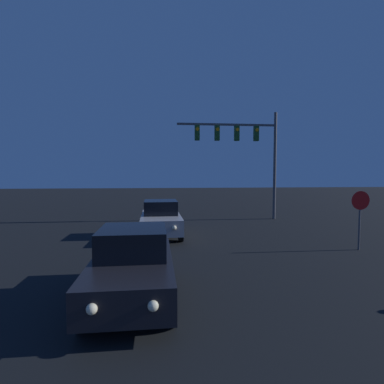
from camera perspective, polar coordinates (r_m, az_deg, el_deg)
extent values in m
cube|color=black|center=(6.97, -11.24, -14.66)|extent=(1.79, 3.84, 0.65)
cube|color=black|center=(6.98, -11.18, -9.21)|extent=(1.49, 1.65, 0.62)
cylinder|color=black|center=(5.97, -4.01, -21.18)|extent=(0.20, 0.65, 0.65)
cylinder|color=black|center=(6.11, -20.08, -20.78)|extent=(0.20, 0.65, 0.65)
cylinder|color=black|center=(8.18, -4.81, -14.24)|extent=(0.20, 0.65, 0.65)
cylinder|color=black|center=(8.28, -16.18, -14.14)|extent=(0.20, 0.65, 0.65)
sphere|color=#F9EFC6|center=(5.12, -7.42, -20.72)|extent=(0.18, 0.18, 0.18)
sphere|color=#F9EFC6|center=(5.22, -18.57, -20.39)|extent=(0.18, 0.18, 0.18)
cube|color=#99999E|center=(13.57, -5.95, -5.66)|extent=(1.82, 3.86, 0.65)
cube|color=black|center=(13.68, -5.99, -2.90)|extent=(1.51, 1.66, 0.62)
cylinder|color=black|center=(12.51, -2.16, -7.96)|extent=(0.21, 0.66, 0.65)
cylinder|color=black|center=(12.48, -9.50, -8.04)|extent=(0.21, 0.66, 0.65)
cylinder|color=black|center=(14.83, -2.97, -6.14)|extent=(0.21, 0.66, 0.65)
cylinder|color=black|center=(14.80, -9.14, -6.20)|extent=(0.21, 0.66, 0.65)
sphere|color=#F9EFC6|center=(11.69, -3.40, -6.83)|extent=(0.18, 0.18, 0.18)
sphere|color=#F9EFC6|center=(11.66, -8.08, -6.88)|extent=(0.18, 0.18, 0.18)
cylinder|color=#4C4C51|center=(19.18, 15.49, 4.77)|extent=(0.18, 0.18, 6.54)
cube|color=#4C4C51|center=(18.54, 6.69, 12.64)|extent=(6.03, 0.12, 0.12)
cube|color=#1E471E|center=(18.93, 12.13, 10.83)|extent=(0.28, 0.28, 0.90)
cylinder|color=orange|center=(18.82, 12.28, 11.50)|extent=(0.20, 0.02, 0.20)
cube|color=#1E471E|center=(18.61, 8.52, 11.00)|extent=(0.28, 0.28, 0.90)
cylinder|color=orange|center=(18.49, 8.65, 11.68)|extent=(0.20, 0.02, 0.20)
cube|color=#1E471E|center=(18.35, 4.80, 11.13)|extent=(0.28, 0.28, 0.90)
cylinder|color=orange|center=(18.23, 4.89, 11.83)|extent=(0.20, 0.02, 0.20)
cube|color=#1E471E|center=(18.17, 0.99, 11.22)|extent=(0.28, 0.28, 0.90)
cylinder|color=orange|center=(18.05, 1.04, 11.92)|extent=(0.20, 0.02, 0.20)
cylinder|color=#4C4C51|center=(12.65, 29.29, -4.77)|extent=(0.07, 0.07, 2.18)
cylinder|color=red|center=(12.55, 29.45, -1.41)|extent=(0.69, 0.03, 0.69)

